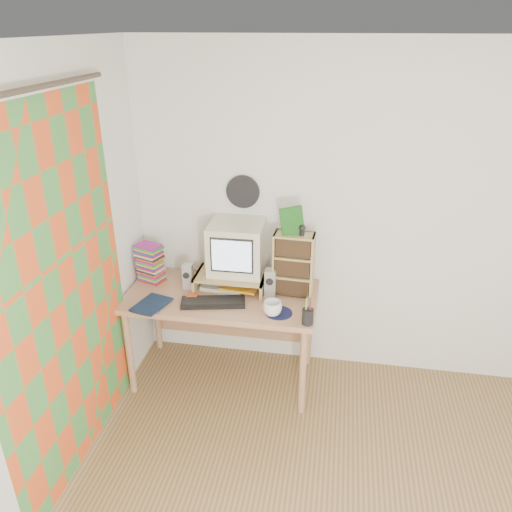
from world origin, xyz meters
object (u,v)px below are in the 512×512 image
at_px(diary, 140,300).
at_px(desk, 224,306).
at_px(mug, 272,308).
at_px(crt_monitor, 236,249).
at_px(keyboard, 213,302).
at_px(cd_rack, 294,265).
at_px(dvd_stack, 150,266).

bearing_deg(diary, desk, 43.44).
distance_m(mug, diary, 0.95).
distance_m(desk, crt_monitor, 0.46).
bearing_deg(diary, crt_monitor, 46.33).
distance_m(keyboard, cd_rack, 0.63).
distance_m(crt_monitor, mug, 0.55).
relative_size(dvd_stack, diary, 1.08).
height_order(desk, dvd_stack, dvd_stack).
xyz_separation_m(desk, crt_monitor, (0.08, 0.09, 0.44)).
relative_size(dvd_stack, cd_rack, 0.54).
bearing_deg(mug, cd_rack, 71.57).
xyz_separation_m(crt_monitor, diary, (-0.62, -0.37, -0.28)).
xyz_separation_m(mug, diary, (-0.95, -0.01, -0.03)).
bearing_deg(crt_monitor, diary, -149.73).
height_order(desk, crt_monitor, crt_monitor).
bearing_deg(diary, keyboard, 23.67).
distance_m(keyboard, dvd_stack, 0.63).
height_order(keyboard, dvd_stack, dvd_stack).
relative_size(crt_monitor, cd_rack, 0.83).
relative_size(dvd_stack, mug, 1.99).
distance_m(desk, diary, 0.63).
relative_size(crt_monitor, keyboard, 0.88).
relative_size(keyboard, cd_rack, 0.95).
distance_m(crt_monitor, diary, 0.78).
bearing_deg(diary, cd_rack, 32.35).
xyz_separation_m(desk, diary, (-0.54, -0.29, 0.16)).
height_order(desk, diary, diary).
distance_m(keyboard, diary, 0.52).
relative_size(desk, diary, 5.88).
height_order(mug, diary, mug).
bearing_deg(keyboard, dvd_stack, 142.54).
distance_m(dvd_stack, diary, 0.36).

